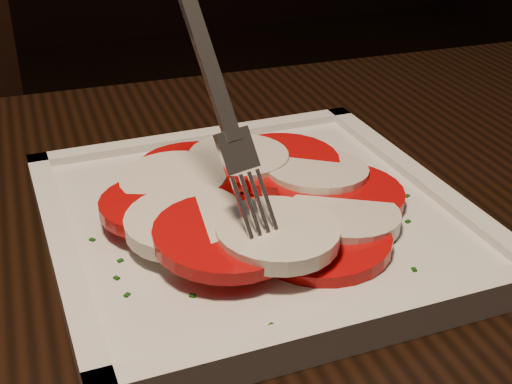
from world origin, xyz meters
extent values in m
cube|color=black|center=(0.00, -0.14, 0.73)|extent=(1.25, 0.87, 0.04)
cylinder|color=black|center=(0.56, 0.16, 0.35)|extent=(0.06, 0.06, 0.71)
cylinder|color=black|center=(0.08, 0.48, 0.21)|extent=(0.04, 0.04, 0.41)
cylinder|color=black|center=(-0.03, 0.82, 0.21)|extent=(0.04, 0.04, 0.41)
cube|color=silver|center=(0.08, -0.07, 0.76)|extent=(0.27, 0.27, 0.01)
cylinder|color=#B80409|center=(0.10, -0.12, 0.77)|extent=(0.09, 0.09, 0.01)
cylinder|color=beige|center=(0.13, -0.11, 0.77)|extent=(0.07, 0.07, 0.02)
cylinder|color=#B80409|center=(0.14, -0.08, 0.77)|extent=(0.09, 0.09, 0.01)
cylinder|color=beige|center=(0.14, -0.05, 0.77)|extent=(0.07, 0.07, 0.02)
cylinder|color=#B80409|center=(0.12, -0.02, 0.77)|extent=(0.09, 0.09, 0.01)
cylinder|color=beige|center=(0.09, -0.01, 0.78)|extent=(0.07, 0.07, 0.01)
cylinder|color=#B80409|center=(0.06, -0.01, 0.78)|extent=(0.09, 0.09, 0.02)
cylinder|color=beige|center=(0.04, -0.03, 0.78)|extent=(0.07, 0.07, 0.01)
cylinder|color=#B80409|center=(0.02, -0.06, 0.78)|extent=(0.09, 0.09, 0.01)
cylinder|color=beige|center=(0.03, -0.09, 0.78)|extent=(0.07, 0.07, 0.02)
cylinder|color=#B80409|center=(0.04, -0.11, 0.78)|extent=(0.09, 0.09, 0.01)
cylinder|color=beige|center=(0.07, -0.13, 0.78)|extent=(0.07, 0.07, 0.01)
cube|color=#14540E|center=(0.03, -0.05, 0.78)|extent=(0.03, 0.04, 0.01)
cube|color=#14540E|center=(0.12, -0.01, 0.78)|extent=(0.03, 0.01, 0.00)
cube|color=#14540E|center=(0.10, -0.02, 0.78)|extent=(0.03, 0.03, 0.00)
cube|color=#14540E|center=(0.03, -0.07, 0.78)|extent=(0.02, 0.04, 0.00)
cube|color=#14540E|center=(0.06, -0.04, 0.78)|extent=(0.03, 0.02, 0.01)
cube|color=#14540E|center=(0.02, -0.08, 0.78)|extent=(0.03, 0.04, 0.01)
cube|color=#14540E|center=(0.03, -0.04, 0.78)|extent=(0.04, 0.02, 0.00)
cube|color=#14540E|center=(0.10, -0.02, 0.78)|extent=(0.03, 0.02, 0.00)
cube|color=#0E3B0A|center=(-0.02, -0.13, 0.77)|extent=(0.00, 0.00, 0.00)
cube|color=#0E3B0A|center=(0.04, 0.02, 0.77)|extent=(0.00, 0.00, 0.00)
cube|color=#0E3B0A|center=(0.16, -0.01, 0.77)|extent=(0.00, 0.00, 0.00)
cube|color=#0E3B0A|center=(0.14, -0.17, 0.77)|extent=(0.00, 0.00, 0.00)
cube|color=#0E3B0A|center=(0.16, -0.08, 0.77)|extent=(0.00, 0.00, 0.00)
cube|color=#0E3B0A|center=(-0.02, -0.11, 0.77)|extent=(0.00, 0.00, 0.00)
cube|color=#0E3B0A|center=(0.06, -0.18, 0.77)|extent=(0.00, 0.00, 0.00)
cube|color=#0E3B0A|center=(-0.03, -0.06, 0.77)|extent=(0.00, 0.00, 0.00)
cube|color=#0E3B0A|center=(0.05, 0.02, 0.77)|extent=(0.00, 0.00, 0.00)
cube|color=#0E3B0A|center=(0.18, -0.05, 0.77)|extent=(0.00, 0.00, 0.00)
cube|color=#0E3B0A|center=(0.15, -0.13, 0.77)|extent=(0.00, 0.00, 0.00)
cube|color=#0E3B0A|center=(-0.01, -0.09, 0.77)|extent=(0.00, 0.00, 0.00)
cube|color=#0E3B0A|center=(0.00, -0.07, 0.77)|extent=(0.00, 0.00, 0.00)
cube|color=#0E3B0A|center=(0.04, -0.18, 0.77)|extent=(0.00, 0.00, 0.00)
cube|color=#0E3B0A|center=(0.19, -0.09, 0.77)|extent=(0.00, 0.00, 0.00)
cube|color=#0E3B0A|center=(0.16, -0.03, 0.77)|extent=(0.00, 0.00, 0.00)
cube|color=#0E3B0A|center=(0.10, 0.03, 0.77)|extent=(0.00, 0.00, 0.00)
cube|color=#0E3B0A|center=(0.01, 0.02, 0.77)|extent=(0.00, 0.00, 0.00)
cube|color=#0E3B0A|center=(0.09, -0.15, 0.77)|extent=(0.00, 0.00, 0.00)
cube|color=#0E3B0A|center=(0.00, -0.10, 0.77)|extent=(0.00, 0.00, 0.00)
cube|color=#0E3B0A|center=(0.11, -0.15, 0.77)|extent=(0.00, 0.00, 0.00)
cube|color=#0E3B0A|center=(0.10, 0.04, 0.77)|extent=(0.00, 0.00, 0.00)
cube|color=#0E3B0A|center=(0.17, -0.12, 0.77)|extent=(0.00, 0.00, 0.00)
cube|color=#0E3B0A|center=(0.01, -0.14, 0.77)|extent=(0.00, 0.00, 0.00)
cube|color=#0E3B0A|center=(0.16, -0.10, 0.77)|extent=(0.00, 0.00, 0.00)
cube|color=#0E3B0A|center=(0.13, -0.14, 0.77)|extent=(0.00, 0.00, 0.00)
camera|label=1|loc=(-0.07, -0.44, 1.00)|focal=50.00mm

